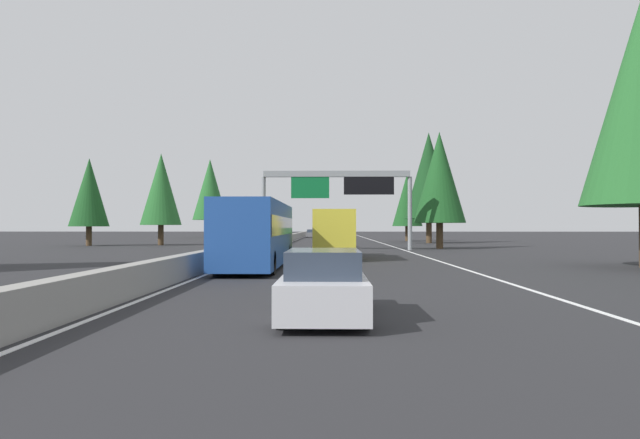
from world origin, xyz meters
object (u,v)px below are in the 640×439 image
Objects in this scene: conifer_right_mid at (429,176)px; conifer_right_far at (407,200)px; conifer_left_far at (210,190)px; bus_mid_center at (258,232)px; conifer_left_mid at (89,192)px; sedan_far_left at (311,234)px; sedan_near_center at (324,286)px; box_truck_near_right at (334,232)px; sign_gantry_overhead at (339,187)px; pickup_distant_b at (329,238)px; conifer_right_near at (439,177)px; conifer_left_near at (161,189)px.

conifer_right_mid is 1.44× the size of conifer_right_far.
conifer_left_far is at bearing 43.13° from conifer_right_mid.
conifer_left_mid is (29.61, 21.47, 3.80)m from bus_mid_center.
conifer_right_mid is (-35.01, -15.41, 7.46)m from sedan_far_left.
box_truck_near_right is at bearing -0.96° from sedan_near_center.
conifer_right_far is (28.83, -9.86, 0.36)m from sign_gantry_overhead.
pickup_distant_b is at bearing -176.04° from sedan_far_left.
box_truck_near_right is 0.94× the size of conifer_left_mid.
sedan_near_center is at bearing -150.46° from conifer_left_mid.
conifer_right_near is at bearing -106.69° from pickup_distant_b.
bus_mid_center is 1.17× the size of conifer_left_near.
conifer_left_mid is at bearing 68.69° from sign_gantry_overhead.
conifer_left_near is 0.66× the size of conifer_left_far.
pickup_distant_b is (39.98, -0.05, 0.23)m from sedan_near_center.
conifer_right_mid is 31.16m from conifer_left_near.
conifer_right_near is at bearing -101.01° from conifer_left_mid.
conifer_left_near is at bearing 161.36° from sedan_far_left.
conifer_right_far is 0.63× the size of conifer_left_far.
conifer_right_near is (-51.83, -13.31, 5.71)m from sedan_far_left.
bus_mid_center is at bearing 154.62° from box_truck_near_right.
box_truck_near_right is at bearing -142.31° from conifer_left_near.
sedan_near_center is 0.33× the size of conifer_right_mid.
sedan_far_left is 0.52× the size of box_truck_near_right.
sign_gantry_overhead is 20.36m from bus_mid_center.
pickup_distant_b is 48.97m from sedan_far_left.
sedan_far_left is at bearing 4.36° from sign_gantry_overhead.
sign_gantry_overhead reaches higher than box_truck_near_right.
conifer_right_near reaches higher than bus_mid_center.
conifer_right_mid reaches higher than conifer_left_near.
conifer_right_far is 44.09m from conifer_left_far.
conifer_right_mid is 51.00m from conifer_left_far.
conifer_left_near is (11.88, 18.77, 0.66)m from sign_gantry_overhead.
sedan_near_center is 88.90m from sedan_far_left.
sign_gantry_overhead is 0.95× the size of conifer_right_mid.
bus_mid_center is at bearing 172.53° from pickup_distant_b.
pickup_distant_b is 0.38× the size of conifer_left_far.
sign_gantry_overhead reaches higher than sedan_far_left.
conifer_right_far reaches higher than sedan_far_left.
sedan_far_left is at bearing 3.17° from box_truck_near_right.
pickup_distant_b is 11.72m from conifer_right_near.
conifer_left_far reaches higher than conifer_right_near.
sedan_far_left is at bearing 3.96° from pickup_distant_b.
bus_mid_center is 43.04m from conifer_right_mid.
conifer_right_far is at bearing -18.89° from sign_gantry_overhead.
conifer_right_far is at bearing -1.68° from conifer_right_near.
sedan_near_center is 0.45× the size of conifer_left_near.
pickup_distant_b is at bearing 154.72° from conifer_right_far.
conifer_left_near reaches higher than sign_gantry_overhead.
bus_mid_center is at bearing 163.81° from conifer_right_far.
sign_gantry_overhead is 1.20× the size of conifer_right_near.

